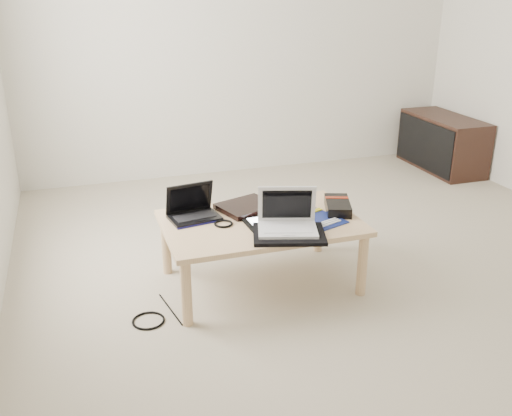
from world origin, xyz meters
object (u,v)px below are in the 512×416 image
object	(u,v)px
media_cabinet	(442,143)
coffee_table	(261,228)
netbook	(193,211)
gpu_box	(338,206)
white_laptop	(287,221)

from	to	relation	value
media_cabinet	coffee_table	bearing A→B (deg)	-145.83
netbook	gpu_box	distance (m)	0.85
coffee_table	white_laptop	size ratio (longest dim) A/B	3.02
coffee_table	media_cabinet	bearing A→B (deg)	34.17
netbook	gpu_box	world-z (taller)	netbook
coffee_table	gpu_box	xyz separation A→B (m)	(0.48, 0.00, 0.08)
media_cabinet	white_laptop	bearing A→B (deg)	-141.64
netbook	gpu_box	size ratio (longest dim) A/B	1.00
coffee_table	gpu_box	size ratio (longest dim) A/B	3.60
gpu_box	netbook	bearing A→B (deg)	169.48
coffee_table	gpu_box	world-z (taller)	gpu_box
coffee_table	media_cabinet	xyz separation A→B (m)	(2.34, 1.59, -0.10)
gpu_box	coffee_table	bearing A→B (deg)	-179.55
media_cabinet	gpu_box	bearing A→B (deg)	-139.56
media_cabinet	gpu_box	world-z (taller)	media_cabinet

